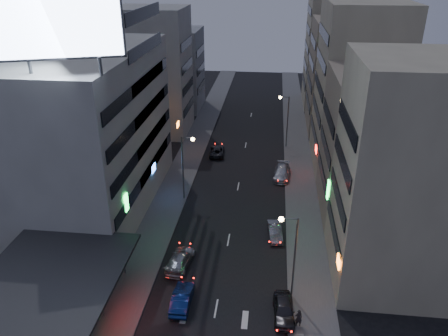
% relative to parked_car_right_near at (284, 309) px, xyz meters
% --- Properties ---
extents(sidewalk_left, '(4.00, 120.00, 0.12)m').
position_rel_parked_car_right_near_xyz_m(sidewalk_left, '(-13.60, 26.20, -0.64)').
color(sidewalk_left, '#4C4C4F').
rests_on(sidewalk_left, ground).
extents(sidewalk_right, '(4.00, 120.00, 0.12)m').
position_rel_parked_car_right_near_xyz_m(sidewalk_right, '(2.40, 26.20, -0.64)').
color(sidewalk_right, '#4C4C4F').
rests_on(sidewalk_right, ground).
extents(food_court, '(11.00, 13.00, 3.88)m').
position_rel_parked_car_right_near_xyz_m(food_court, '(-19.50, -1.80, 1.28)').
color(food_court, '#B1A88B').
rests_on(food_court, ground).
extents(white_building, '(14.00, 24.00, 18.00)m').
position_rel_parked_car_right_near_xyz_m(white_building, '(-22.60, 16.20, 8.30)').
color(white_building, '#A5A5A1').
rests_on(white_building, ground).
extents(grey_tower, '(10.00, 14.00, 34.00)m').
position_rel_parked_car_right_near_xyz_m(grey_tower, '(-31.60, 19.20, 16.30)').
color(grey_tower, gray).
rests_on(grey_tower, ground).
extents(shophouse_near, '(10.00, 11.00, 20.00)m').
position_rel_parked_car_right_near_xyz_m(shophouse_near, '(9.40, 6.70, 9.30)').
color(shophouse_near, '#B1A88B').
rests_on(shophouse_near, ground).
extents(shophouse_mid, '(11.00, 12.00, 16.00)m').
position_rel_parked_car_right_near_xyz_m(shophouse_mid, '(9.90, 18.20, 7.30)').
color(shophouse_mid, gray).
rests_on(shophouse_mid, ground).
extents(shophouse_far, '(10.00, 14.00, 22.00)m').
position_rel_parked_car_right_near_xyz_m(shophouse_far, '(9.40, 31.20, 10.30)').
color(shophouse_far, '#B1A88B').
rests_on(shophouse_far, ground).
extents(far_left_a, '(11.00, 10.00, 20.00)m').
position_rel_parked_car_right_near_xyz_m(far_left_a, '(-21.10, 41.20, 9.30)').
color(far_left_a, '#A5A5A1').
rests_on(far_left_a, ground).
extents(far_left_b, '(12.00, 10.00, 15.00)m').
position_rel_parked_car_right_near_xyz_m(far_left_b, '(-21.60, 54.20, 6.80)').
color(far_left_b, gray).
rests_on(far_left_b, ground).
extents(far_right_a, '(11.00, 12.00, 18.00)m').
position_rel_parked_car_right_near_xyz_m(far_right_a, '(9.90, 46.20, 8.30)').
color(far_right_a, gray).
rests_on(far_right_a, ground).
extents(far_right_b, '(12.00, 12.00, 24.00)m').
position_rel_parked_car_right_near_xyz_m(far_right_b, '(10.40, 60.20, 11.30)').
color(far_right_b, '#B1A88B').
rests_on(far_right_b, ground).
extents(billboard, '(9.52, 3.75, 6.20)m').
position_rel_parked_car_right_near_xyz_m(billboard, '(-18.59, 6.17, 20.96)').
color(billboard, '#595B60').
rests_on(billboard, white_building).
extents(street_lamp_right_near, '(1.60, 0.44, 8.02)m').
position_rel_parked_car_right_near_xyz_m(street_lamp_right_near, '(0.30, 2.20, 4.66)').
color(street_lamp_right_near, '#595B60').
rests_on(street_lamp_right_near, sidewalk_right).
extents(street_lamp_left, '(1.60, 0.44, 8.02)m').
position_rel_parked_car_right_near_xyz_m(street_lamp_left, '(-11.50, 18.20, 4.66)').
color(street_lamp_left, '#595B60').
rests_on(street_lamp_left, sidewalk_left).
extents(street_lamp_right_far, '(1.60, 0.44, 8.02)m').
position_rel_parked_car_right_near_xyz_m(street_lamp_right_far, '(0.30, 36.20, 4.66)').
color(street_lamp_right_far, '#595B60').
rests_on(street_lamp_right_far, sidewalk_right).
extents(parked_car_right_near, '(1.90, 4.23, 1.41)m').
position_rel_parked_car_right_near_xyz_m(parked_car_right_near, '(0.00, 0.00, 0.00)').
color(parked_car_right_near, '#2C2B31').
rests_on(parked_car_right_near, ground).
extents(parked_car_right_mid, '(1.79, 4.00, 1.28)m').
position_rel_parked_car_right_near_xyz_m(parked_car_right_mid, '(-0.82, 11.38, -0.07)').
color(parked_car_right_mid, gray).
rests_on(parked_car_right_mid, ground).
extents(parked_car_left, '(2.44, 4.72, 1.27)m').
position_rel_parked_car_right_near_xyz_m(parked_car_left, '(-9.65, 31.95, -0.07)').
color(parked_car_left, black).
rests_on(parked_car_left, ground).
extents(parked_car_right_far, '(2.46, 5.18, 1.46)m').
position_rel_parked_car_right_near_xyz_m(parked_car_right_far, '(0.00, 25.36, 0.02)').
color(parked_car_right_far, '#AFB2B8').
rests_on(parked_car_right_far, ground).
extents(road_car_blue, '(1.54, 4.30, 1.41)m').
position_rel_parked_car_right_near_xyz_m(road_car_blue, '(-8.50, 0.35, 0.00)').
color(road_car_blue, navy).
rests_on(road_car_blue, ground).
extents(road_car_silver, '(2.53, 4.99, 1.39)m').
position_rel_parked_car_right_near_xyz_m(road_car_silver, '(-9.75, 5.49, -0.01)').
color(road_car_silver, '#ABAFB4').
rests_on(road_car_silver, ground).
extents(person, '(0.66, 0.51, 1.62)m').
position_rel_parked_car_right_near_xyz_m(person, '(1.13, -1.07, 0.22)').
color(person, black).
rests_on(person, sidewalk_right).
extents(scooter_silver_b, '(0.85, 1.92, 1.13)m').
position_rel_parked_car_right_near_xyz_m(scooter_silver_b, '(1.57, -1.86, -0.02)').
color(scooter_silver_b, '#919498').
rests_on(scooter_silver_b, sidewalk_right).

